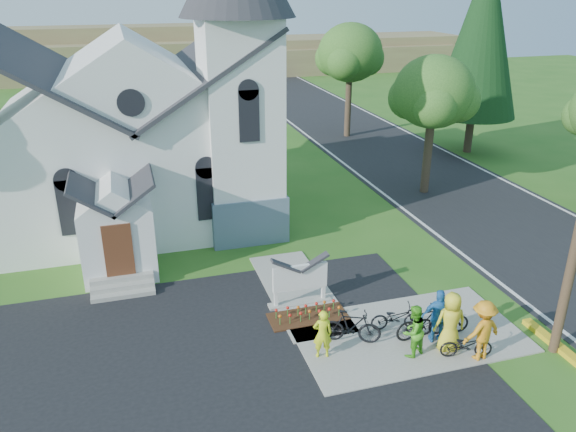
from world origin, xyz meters
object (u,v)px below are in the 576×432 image
object	(u,v)px
cyclist_3	(483,330)
bike_3	(423,323)
cyclist_0	(322,334)
cyclist_1	(413,331)
cyclist_4	(450,322)
bike_4	(442,321)
bike_2	(466,345)
church_sign	(300,278)
bike_1	(352,327)
cyclist_2	(439,316)
bike_0	(396,317)

from	to	relation	value
cyclist_3	bike_3	bearing A→B (deg)	-58.04
cyclist_0	cyclist_1	xyz separation A→B (m)	(2.55, -0.69, 0.05)
bike_3	cyclist_4	size ratio (longest dim) A/B	0.95
bike_4	bike_2	bearing A→B (deg)	-170.12
cyclist_0	bike_4	size ratio (longest dim) A/B	0.88
bike_4	cyclist_4	bearing A→B (deg)	169.19
bike_2	bike_4	distance (m)	1.25
church_sign	bike_4	bearing A→B (deg)	-39.05
cyclist_1	bike_2	xyz separation A→B (m)	(1.48, -0.54, -0.42)
bike_1	church_sign	bearing A→B (deg)	41.94
cyclist_1	cyclist_3	xyz separation A→B (m)	(1.83, -0.70, 0.12)
cyclist_3	bike_3	xyz separation A→B (m)	(-1.11, 1.37, -0.39)
bike_2	bike_4	bearing A→B (deg)	18.06
cyclist_0	bike_3	size ratio (longest dim) A/B	0.85
church_sign	cyclist_0	size ratio (longest dim) A/B	1.42
cyclist_2	cyclist_3	size ratio (longest dim) A/B	0.94
cyclist_4	bike_4	xyz separation A→B (m)	(0.26, 0.80, -0.50)
cyclist_3	bike_4	size ratio (longest dim) A/B	1.07
bike_0	cyclist_2	world-z (taller)	cyclist_2
bike_0	cyclist_2	distance (m)	1.39
cyclist_0	church_sign	bearing A→B (deg)	-85.42
bike_0	cyclist_3	size ratio (longest dim) A/B	0.85
cyclist_1	cyclist_3	size ratio (longest dim) A/B	0.87
church_sign	cyclist_4	distance (m)	5.12
bike_3	bike_4	bearing A→B (deg)	-88.76
cyclist_1	bike_3	xyz separation A→B (m)	(0.72, 0.67, -0.27)
bike_1	cyclist_2	xyz separation A→B (m)	(2.53, -0.71, 0.34)
church_sign	bike_4	distance (m)	4.78
bike_1	bike_2	world-z (taller)	bike_1
bike_0	cyclist_4	world-z (taller)	cyclist_4
church_sign	cyclist_2	world-z (taller)	cyclist_2
cyclist_2	bike_3	xyz separation A→B (m)	(-0.34, 0.28, -0.33)
church_sign	bike_0	xyz separation A→B (m)	(2.43, -2.36, -0.55)
church_sign	cyclist_1	world-z (taller)	church_sign
cyclist_3	bike_3	size ratio (longest dim) A/B	1.03
cyclist_3	bike_2	bearing A→B (deg)	-30.58
bike_0	church_sign	bearing A→B (deg)	57.10
church_sign	bike_4	size ratio (longest dim) A/B	1.25
bike_1	bike_2	bearing A→B (deg)	-94.67
church_sign	bike_3	world-z (taller)	church_sign
bike_2	bike_4	xyz separation A→B (m)	(-0.06, 1.25, 0.06)
bike_3	cyclist_3	bearing A→B (deg)	-142.92
cyclist_3	cyclist_4	distance (m)	0.91
cyclist_1	bike_2	distance (m)	1.63
cyclist_0	cyclist_4	world-z (taller)	cyclist_4
bike_1	bike_2	size ratio (longest dim) A/B	1.18
cyclist_0	cyclist_4	distance (m)	3.79
bike_0	bike_4	bearing A→B (deg)	-105.47
bike_1	cyclist_1	bearing A→B (deg)	-102.49
bike_0	cyclist_4	bearing A→B (deg)	-133.92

